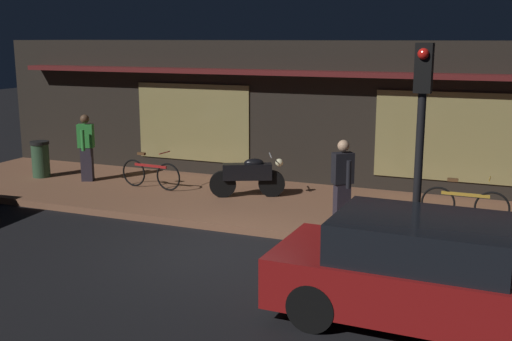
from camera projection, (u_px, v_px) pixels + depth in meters
name	position (u px, v px, depth m)	size (l,w,h in m)	color
ground_plane	(223.00, 251.00, 11.04)	(60.00, 60.00, 0.00)	black
sidewalk_slab	(281.00, 206.00, 13.74)	(18.00, 4.00, 0.15)	brown
storefront_building	(326.00, 110.00, 16.45)	(18.00, 3.30, 3.60)	black
motorcycle	(249.00, 175.00, 14.11)	(1.59, 0.89, 0.97)	black
bicycle_parked	(151.00, 174.00, 14.93)	(1.66, 0.42, 0.91)	black
bicycle_extra	(464.00, 204.00, 12.20)	(1.66, 0.42, 0.91)	black
person_photographer	(86.00, 146.00, 15.62)	(0.43, 0.60, 1.67)	#28232D
person_bystander	(342.00, 182.00, 11.78)	(0.46, 0.53, 1.67)	#28232D
trash_bin	(41.00, 159.00, 16.15)	(0.48, 0.48, 0.93)	#2D4C33
traffic_light_pole	(421.00, 122.00, 9.04)	(0.24, 0.33, 3.60)	black
parked_car_far	(428.00, 273.00, 8.10)	(4.14, 1.86, 1.42)	black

